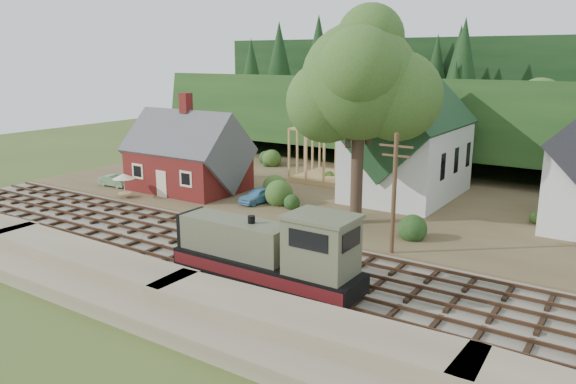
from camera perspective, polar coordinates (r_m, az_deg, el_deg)
The scene contains 16 objects.
ground at distance 35.87m, azimuth -3.35°, elevation -6.87°, with size 140.00×140.00×0.00m, color #384C1E.
embankment at distance 30.06m, azimuth -13.31°, elevation -11.44°, with size 64.00×5.00×1.60m, color #7F7259.
railroad_bed at distance 35.84m, azimuth -3.35°, elevation -6.75°, with size 64.00×11.00×0.16m, color #726B5B.
village_flat at distance 50.71m, azimuth 8.94°, elevation -0.68°, with size 64.00×26.00×0.30m, color brown.
hillside at distance 72.80m, azimuth 16.92°, elevation 3.13°, with size 70.00×28.00×8.00m, color #1E3F19.
ridge at distance 88.08m, azimuth 19.99°, elevation 4.64°, with size 80.00×20.00×12.00m, color black.
depot at distance 53.21m, azimuth -10.11°, elevation 3.33°, with size 10.80×7.41×9.00m.
church at distance 50.47m, azimuth 12.02°, elevation 4.95°, with size 8.40×15.17×13.00m.
timber_frame at distance 56.19m, azimuth 5.21°, elevation 4.08°, with size 8.20×6.20×6.99m.
lattice_tower at distance 60.81m, azimuth 8.10°, elevation 11.14°, with size 3.20×3.20×12.12m.
big_tree at distance 41.14m, azimuth 7.53°, elevation 10.27°, with size 10.90×8.40×14.70m.
telegraph_pole_near at distance 35.62m, azimuth 10.73°, elevation -0.09°, with size 2.20×0.28×8.00m.
locomotive at distance 31.00m, azimuth -1.66°, elevation -6.22°, with size 11.27×2.82×4.53m.
car_blue at distance 48.13m, azimuth -3.00°, elevation -0.31°, with size 1.55×3.85×1.31m, color #62A5D3.
car_green at distance 56.60m, azimuth -17.24°, elevation 1.08°, with size 1.14×3.27×1.08m, color #6B9466.
patio_set at distance 51.59m, azimuth -16.35°, elevation 1.44°, with size 1.94×1.94×2.16m.
Camera 1 is at (20.28, -26.78, 12.57)m, focal length 35.00 mm.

